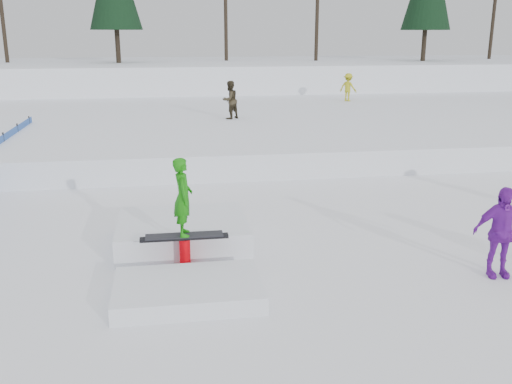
{
  "coord_description": "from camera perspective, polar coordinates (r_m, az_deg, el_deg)",
  "views": [
    {
      "loc": [
        -1.25,
        -9.0,
        4.22
      ],
      "look_at": [
        0.5,
        2.0,
        1.1
      ],
      "focal_mm": 40.0,
      "sensor_mm": 36.0,
      "label": 1
    }
  ],
  "objects": [
    {
      "name": "ground",
      "position": [
        10.02,
        -1.04,
        -9.26
      ],
      "size": [
        120.0,
        120.0,
        0.0
      ],
      "primitive_type": "plane",
      "color": "white"
    },
    {
      "name": "snow_berm",
      "position": [
        39.14,
        -7.33,
        11.09
      ],
      "size": [
        60.0,
        14.0,
        2.4
      ],
      "primitive_type": "cube",
      "color": "white",
      "rests_on": "ground"
    },
    {
      "name": "snow_midrise",
      "position": [
        25.32,
        -6.16,
        6.87
      ],
      "size": [
        50.0,
        18.0,
        0.8
      ],
      "primitive_type": "cube",
      "color": "white",
      "rests_on": "ground"
    },
    {
      "name": "walker_olive",
      "position": [
        23.61,
        -2.62,
        9.18
      ],
      "size": [
        0.95,
        0.92,
        1.55
      ],
      "primitive_type": "imported",
      "rotation": [
        0.0,
        0.0,
        3.79
      ],
      "color": "#2D2618",
      "rests_on": "snow_midrise"
    },
    {
      "name": "walker_ygreen",
      "position": [
        30.23,
        9.2,
        10.3
      ],
      "size": [
        1.03,
        1.02,
        1.42
      ],
      "primitive_type": "imported",
      "rotation": [
        0.0,
        0.0,
        2.38
      ],
      "color": "#B2AF1A",
      "rests_on": "snow_midrise"
    },
    {
      "name": "spectator_purple",
      "position": [
        10.96,
        23.24,
        -3.71
      ],
      "size": [
        1.01,
        0.53,
        1.65
      ],
      "primitive_type": "imported",
      "rotation": [
        0.0,
        0.0,
        -0.13
      ],
      "color": "purple",
      "rests_on": "ground"
    },
    {
      "name": "jib_rail_feature",
      "position": [
        11.11,
        -7.23,
        -5.11
      ],
      "size": [
        2.6,
        4.4,
        2.11
      ],
      "color": "white",
      "rests_on": "ground"
    }
  ]
}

